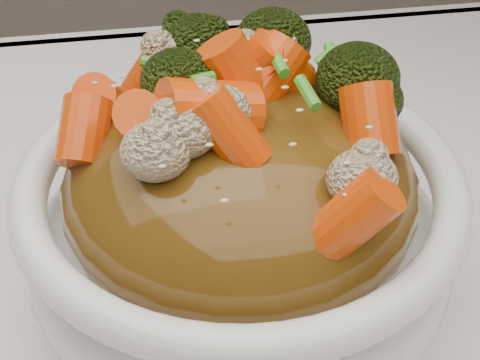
{
  "coord_description": "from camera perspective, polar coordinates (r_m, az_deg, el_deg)",
  "views": [
    {
      "loc": [
        -0.01,
        -0.2,
        1.04
      ],
      "look_at": [
        0.04,
        0.06,
        0.83
      ],
      "focal_mm": 50.0,
      "sensor_mm": 36.0,
      "label": 1
    }
  ],
  "objects": [
    {
      "name": "bowl",
      "position": [
        0.36,
        -0.0,
        -4.23
      ],
      "size": [
        0.3,
        0.3,
        0.09
      ],
      "primitive_type": null,
      "rotation": [
        0.0,
        0.0,
        0.38
      ],
      "color": "white",
      "rests_on": "tablecloth"
    },
    {
      "name": "sauce_base",
      "position": [
        0.34,
        -0.0,
        -0.41
      ],
      "size": [
        0.24,
        0.24,
        0.1
      ],
      "primitive_type": "ellipsoid",
      "rotation": [
        0.0,
        0.0,
        0.38
      ],
      "color": "#54360E",
      "rests_on": "bowl"
    },
    {
      "name": "carrots",
      "position": [
        0.31,
        -0.0,
        9.2
      ],
      "size": [
        0.24,
        0.24,
        0.05
      ],
      "primitive_type": null,
      "rotation": [
        0.0,
        0.0,
        0.38
      ],
      "color": "#E34507",
      "rests_on": "sauce_base"
    },
    {
      "name": "broccoli",
      "position": [
        0.31,
        -0.0,
        9.03
      ],
      "size": [
        0.24,
        0.24,
        0.05
      ],
      "primitive_type": null,
      "rotation": [
        0.0,
        0.0,
        0.38
      ],
      "color": "black",
      "rests_on": "sauce_base"
    },
    {
      "name": "cauliflower",
      "position": [
        0.31,
        -0.0,
        8.68
      ],
      "size": [
        0.24,
        0.24,
        0.04
      ],
      "primitive_type": null,
      "rotation": [
        0.0,
        0.0,
        0.38
      ],
      "color": "beige",
      "rests_on": "sauce_base"
    },
    {
      "name": "scallions",
      "position": [
        0.31,
        -0.0,
        9.37
      ],
      "size": [
        0.18,
        0.18,
        0.02
      ],
      "primitive_type": null,
      "rotation": [
        0.0,
        0.0,
        0.38
      ],
      "color": "#399321",
      "rests_on": "sauce_base"
    },
    {
      "name": "sesame_seeds",
      "position": [
        0.31,
        0.0,
        9.37
      ],
      "size": [
        0.21,
        0.21,
        0.01
      ],
      "primitive_type": null,
      "rotation": [
        0.0,
        0.0,
        0.38
      ],
      "color": "beige",
      "rests_on": "sauce_base"
    }
  ]
}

